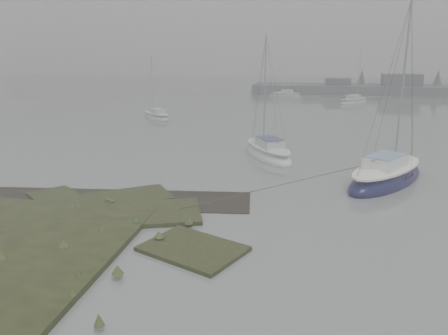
# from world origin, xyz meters

# --- Properties ---
(ground) EXTENTS (160.00, 160.00, 0.00)m
(ground) POSITION_xyz_m (0.00, 30.00, 0.00)
(ground) COLOR slate
(ground) RESTS_ON ground
(far_shoreline) EXTENTS (60.00, 8.00, 4.15)m
(far_shoreline) POSITION_xyz_m (26.84, 61.90, 0.85)
(far_shoreline) COLOR #4C4F51
(far_shoreline) RESTS_ON ground
(sailboat_main) EXTENTS (6.08, 7.42, 10.34)m
(sailboat_main) POSITION_xyz_m (8.90, 9.50, 0.32)
(sailboat_main) COLOR #0D0E36
(sailboat_main) RESTS_ON ground
(sailboat_white) EXTENTS (4.69, 6.39, 8.70)m
(sailboat_white) POSITION_xyz_m (2.08, 14.32, 0.27)
(sailboat_white) COLOR silver
(sailboat_white) RESTS_ON ground
(sailboat_far_a) EXTENTS (4.65, 4.72, 7.04)m
(sailboat_far_a) POSITION_xyz_m (-10.86, 29.40, 0.22)
(sailboat_far_a) COLOR #A4A8AC
(sailboat_far_a) RESTS_ON ground
(sailboat_far_b) EXTENTS (4.94, 5.21, 7.64)m
(sailboat_far_b) POSITION_xyz_m (11.22, 46.99, 0.24)
(sailboat_far_b) COLOR silver
(sailboat_far_b) RESTS_ON ground
(sailboat_far_c) EXTENTS (5.12, 2.42, 6.95)m
(sailboat_far_c) POSITION_xyz_m (1.69, 54.38, 0.22)
(sailboat_far_c) COLOR #A7ACB1
(sailboat_far_c) RESTS_ON ground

